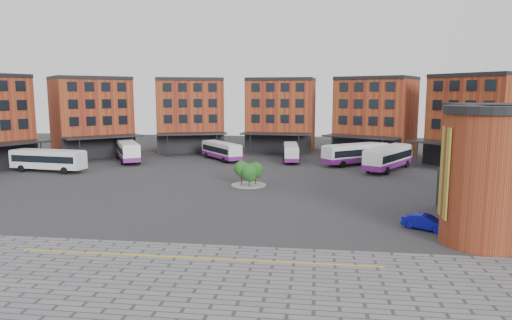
# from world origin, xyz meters

# --- Properties ---
(ground) EXTENTS (160.00, 160.00, 0.00)m
(ground) POSITION_xyz_m (0.00, 0.00, 0.00)
(ground) COLOR #28282B
(ground) RESTS_ON ground
(paving_zone) EXTENTS (50.00, 22.00, 0.02)m
(paving_zone) POSITION_xyz_m (2.00, -22.00, 0.01)
(paving_zone) COLOR slate
(paving_zone) RESTS_ON ground
(yellow_line) EXTENTS (26.00, 0.15, 0.02)m
(yellow_line) POSITION_xyz_m (2.00, -14.00, 0.03)
(yellow_line) COLOR gold
(yellow_line) RESTS_ON paving_zone
(main_building) EXTENTS (94.14, 42.48, 14.60)m
(main_building) POSITION_xyz_m (-4.77, 38.25, 7.23)
(main_building) COLOR brown
(main_building) RESTS_ON ground
(tree_island) EXTENTS (4.40, 4.40, 3.21)m
(tree_island) POSITION_xyz_m (2.13, 11.59, 1.77)
(tree_island) COLOR gray
(tree_island) RESTS_ON ground
(bus_a) EXTENTS (11.75, 4.04, 3.26)m
(bus_a) POSITION_xyz_m (-28.97, 18.23, 1.93)
(bus_a) COLOR silver
(bus_a) RESTS_ON ground
(bus_b) EXTENTS (8.27, 11.79, 3.37)m
(bus_b) POSITION_xyz_m (-21.53, 29.83, 1.83)
(bus_b) COLOR white
(bus_b) RESTS_ON ground
(bus_c) EXTENTS (8.70, 10.15, 3.07)m
(bus_c) POSITION_xyz_m (-6.03, 33.48, 1.67)
(bus_c) COLOR silver
(bus_c) RESTS_ON ground
(bus_d) EXTENTS (3.19, 10.39, 2.88)m
(bus_d) POSITION_xyz_m (6.14, 33.61, 1.56)
(bus_d) COLOR silver
(bus_d) RESTS_ON ground
(bus_e) EXTENTS (11.29, 9.59, 3.41)m
(bus_e) POSITION_xyz_m (16.80, 31.06, 1.85)
(bus_e) COLOR white
(bus_e) RESTS_ON ground
(bus_f) EXTENTS (8.89, 12.43, 3.57)m
(bus_f) POSITION_xyz_m (21.27, 26.27, 1.94)
(bus_f) COLOR white
(bus_f) RESTS_ON ground
(blue_car) EXTENTS (4.05, 3.24, 1.29)m
(blue_car) POSITION_xyz_m (19.72, -4.76, 0.65)
(blue_car) COLOR #0C0F9D
(blue_car) RESTS_ON ground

